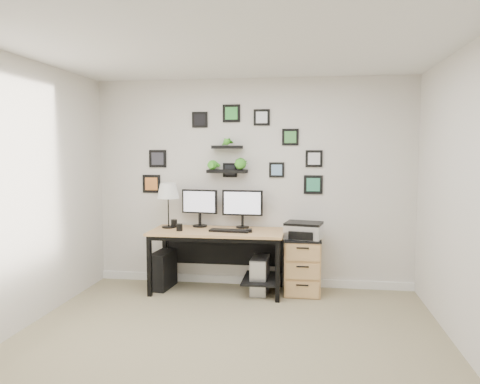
% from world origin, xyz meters
% --- Properties ---
extents(room, '(4.00, 4.00, 4.00)m').
position_xyz_m(room, '(0.00, 1.98, 0.05)').
color(room, tan).
rests_on(room, ground).
extents(desk, '(1.60, 0.70, 0.75)m').
position_xyz_m(desk, '(-0.34, 1.67, 0.63)').
color(desk, tan).
rests_on(desk, ground).
extents(monitor_left, '(0.46, 0.20, 0.47)m').
position_xyz_m(monitor_left, '(-0.65, 1.86, 1.02)').
color(monitor_left, black).
rests_on(monitor_left, desk).
extents(monitor_right, '(0.51, 0.17, 0.47)m').
position_xyz_m(monitor_right, '(-0.10, 1.86, 1.03)').
color(monitor_right, black).
rests_on(monitor_right, desk).
extents(keyboard, '(0.49, 0.20, 0.02)m').
position_xyz_m(keyboard, '(-0.22, 1.57, 0.76)').
color(keyboard, black).
rests_on(keyboard, desk).
extents(mouse, '(0.08, 0.11, 0.03)m').
position_xyz_m(mouse, '(0.01, 1.59, 0.77)').
color(mouse, black).
rests_on(mouse, desk).
extents(table_lamp, '(0.27, 0.27, 0.56)m').
position_xyz_m(table_lamp, '(-1.02, 1.74, 1.20)').
color(table_lamp, black).
rests_on(table_lamp, desk).
extents(mug, '(0.08, 0.08, 0.08)m').
position_xyz_m(mug, '(-0.82, 1.54, 0.79)').
color(mug, black).
rests_on(mug, desk).
extents(pen_cup, '(0.08, 0.08, 0.10)m').
position_xyz_m(pen_cup, '(-0.96, 1.78, 0.80)').
color(pen_cup, black).
rests_on(pen_cup, desk).
extents(pc_tower_black, '(0.25, 0.47, 0.45)m').
position_xyz_m(pc_tower_black, '(-1.08, 1.68, 0.23)').
color(pc_tower_black, black).
rests_on(pc_tower_black, ground).
extents(pc_tower_grey, '(0.20, 0.44, 0.43)m').
position_xyz_m(pc_tower_grey, '(0.14, 1.65, 0.22)').
color(pc_tower_grey, gray).
rests_on(pc_tower_grey, ground).
extents(file_cabinet, '(0.43, 0.53, 0.67)m').
position_xyz_m(file_cabinet, '(0.65, 1.72, 0.34)').
color(file_cabinet, tan).
rests_on(file_cabinet, ground).
extents(printer, '(0.47, 0.41, 0.19)m').
position_xyz_m(printer, '(0.65, 1.69, 0.77)').
color(printer, silver).
rests_on(printer, file_cabinet).
extents(wall_decor, '(2.31, 0.18, 1.12)m').
position_xyz_m(wall_decor, '(-0.25, 1.93, 1.65)').
color(wall_decor, black).
rests_on(wall_decor, ground).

